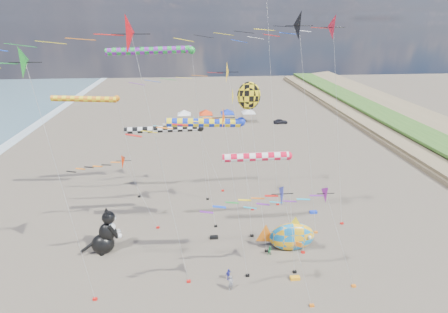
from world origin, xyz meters
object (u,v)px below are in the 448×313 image
fish_inflatable (291,237)px  parked_car (280,121)px  child_blue (228,274)px  cat_inflatable (104,231)px  child_green (270,251)px  person_adult (231,283)px

fish_inflatable → parked_car: size_ratio=1.98×
fish_inflatable → child_blue: fish_inflatable is taller
fish_inflatable → child_blue: size_ratio=5.51×
cat_inflatable → fish_inflatable: cat_inflatable is taller
fish_inflatable → parked_car: fish_inflatable is taller
cat_inflatable → parked_car: cat_inflatable is taller
child_green → child_blue: size_ratio=0.91×
fish_inflatable → parked_car: (10.24, 46.67, -0.86)m
parked_car → child_blue: bearing=159.1°
child_green → parked_car: size_ratio=0.33×
cat_inflatable → fish_inflatable: size_ratio=0.75×
cat_inflatable → person_adult: size_ratio=3.17×
child_green → cat_inflatable: bearing=160.1°
person_adult → child_blue: size_ratio=1.30×
parked_car → fish_inflatable: bearing=165.5°
cat_inflatable → child_green: (17.04, -2.23, -1.88)m
fish_inflatable → child_green: size_ratio=6.03×
cat_inflatable → child_blue: 13.65m
fish_inflatable → child_green: (-2.45, -1.00, -0.88)m
child_green → child_blue: (-4.66, -3.22, 0.05)m
fish_inflatable → parked_car: 47.79m
cat_inflatable → child_green: 17.29m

